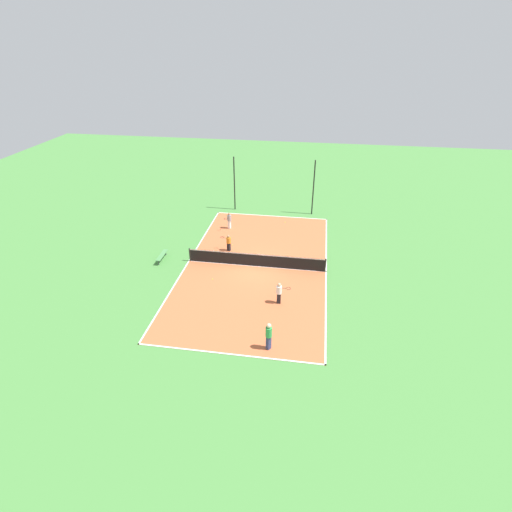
{
  "coord_description": "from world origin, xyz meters",
  "views": [
    {
      "loc": [
        4.05,
        -25.77,
        15.56
      ],
      "look_at": [
        0.0,
        0.0,
        0.9
      ],
      "focal_mm": 28.0,
      "sensor_mm": 36.0,
      "label": 1
    }
  ],
  "objects_px": {
    "tennis_ball_near_net": "(285,222)",
    "player_baseline_gray": "(229,220)",
    "player_far_white": "(279,292)",
    "player_center_orange": "(229,242)",
    "fence_post_back_left": "(234,184)",
    "fence_post_back_right": "(313,188)",
    "bench": "(162,255)",
    "tennis_ball_midcourt": "(232,245)",
    "tennis_ball_far_baseline": "(213,279)",
    "tennis_net": "(256,260)",
    "player_far_green": "(269,334)",
    "tennis_ball_left_sideline": "(227,215)"
  },
  "relations": [
    {
      "from": "tennis_ball_near_net",
      "to": "player_baseline_gray",
      "type": "bearing_deg",
      "value": -157.39
    },
    {
      "from": "player_far_white",
      "to": "tennis_ball_near_net",
      "type": "xyz_separation_m",
      "value": [
        -0.76,
        12.75,
        -0.84
      ]
    },
    {
      "from": "player_center_orange",
      "to": "fence_post_back_left",
      "type": "bearing_deg",
      "value": -61.46
    },
    {
      "from": "player_far_white",
      "to": "fence_post_back_right",
      "type": "relative_size",
      "value": 0.29
    },
    {
      "from": "bench",
      "to": "tennis_ball_midcourt",
      "type": "distance_m",
      "value": 5.87
    },
    {
      "from": "player_far_white",
      "to": "tennis_ball_far_baseline",
      "type": "bearing_deg",
      "value": 153.58
    },
    {
      "from": "player_baseline_gray",
      "to": "tennis_ball_midcourt",
      "type": "distance_m",
      "value": 3.45
    },
    {
      "from": "tennis_net",
      "to": "player_center_orange",
      "type": "height_order",
      "value": "player_center_orange"
    },
    {
      "from": "bench",
      "to": "player_far_white",
      "type": "relative_size",
      "value": 1.2
    },
    {
      "from": "player_center_orange",
      "to": "tennis_ball_near_net",
      "type": "bearing_deg",
      "value": -102.83
    },
    {
      "from": "fence_post_back_left",
      "to": "tennis_net",
      "type": "bearing_deg",
      "value": -70.45
    },
    {
      "from": "tennis_net",
      "to": "player_far_white",
      "type": "height_order",
      "value": "player_far_white"
    },
    {
      "from": "tennis_ball_far_baseline",
      "to": "fence_post_back_left",
      "type": "xyz_separation_m",
      "value": [
        -1.04,
        13.14,
        2.61
      ]
    },
    {
      "from": "player_baseline_gray",
      "to": "tennis_ball_near_net",
      "type": "xyz_separation_m",
      "value": [
        4.89,
        2.03,
        -0.82
      ]
    },
    {
      "from": "bench",
      "to": "fence_post_back_left",
      "type": "xyz_separation_m",
      "value": [
        3.57,
        10.94,
        2.27
      ]
    },
    {
      "from": "fence_post_back_right",
      "to": "tennis_ball_near_net",
      "type": "bearing_deg",
      "value": -133.66
    },
    {
      "from": "player_center_orange",
      "to": "player_baseline_gray",
      "type": "height_order",
      "value": "player_baseline_gray"
    },
    {
      "from": "player_far_green",
      "to": "fence_post_back_right",
      "type": "distance_m",
      "value": 19.77
    },
    {
      "from": "player_baseline_gray",
      "to": "tennis_ball_far_baseline",
      "type": "distance_m",
      "value": 8.68
    },
    {
      "from": "fence_post_back_left",
      "to": "fence_post_back_right",
      "type": "bearing_deg",
      "value": 0.0
    },
    {
      "from": "tennis_net",
      "to": "player_far_white",
      "type": "distance_m",
      "value": 4.98
    },
    {
      "from": "player_far_white",
      "to": "player_far_green",
      "type": "xyz_separation_m",
      "value": [
        -0.11,
        -4.4,
        0.14
      ]
    },
    {
      "from": "player_center_orange",
      "to": "fence_post_back_left",
      "type": "height_order",
      "value": "fence_post_back_left"
    },
    {
      "from": "tennis_ball_far_baseline",
      "to": "tennis_ball_left_sideline",
      "type": "relative_size",
      "value": 1.0
    },
    {
      "from": "player_baseline_gray",
      "to": "player_far_white",
      "type": "distance_m",
      "value": 12.11
    },
    {
      "from": "tennis_ball_far_baseline",
      "to": "player_far_white",
      "type": "bearing_deg",
      "value": -22.68
    },
    {
      "from": "player_center_orange",
      "to": "player_baseline_gray",
      "type": "bearing_deg",
      "value": -58.14
    },
    {
      "from": "player_center_orange",
      "to": "tennis_ball_left_sideline",
      "type": "relative_size",
      "value": 20.41
    },
    {
      "from": "bench",
      "to": "player_far_green",
      "type": "relative_size",
      "value": 1.05
    },
    {
      "from": "player_baseline_gray",
      "to": "player_center_orange",
      "type": "bearing_deg",
      "value": 29.82
    },
    {
      "from": "bench",
      "to": "player_far_white",
      "type": "height_order",
      "value": "player_far_white"
    },
    {
      "from": "bench",
      "to": "tennis_ball_left_sideline",
      "type": "relative_size",
      "value": 27.28
    },
    {
      "from": "tennis_ball_far_baseline",
      "to": "tennis_ball_left_sideline",
      "type": "bearing_deg",
      "value": 97.42
    },
    {
      "from": "tennis_ball_far_baseline",
      "to": "tennis_ball_left_sideline",
      "type": "xyz_separation_m",
      "value": [
        -1.49,
        11.41,
        0.0
      ]
    },
    {
      "from": "player_far_white",
      "to": "player_far_green",
      "type": "bearing_deg",
      "value": -95.23
    },
    {
      "from": "player_baseline_gray",
      "to": "tennis_ball_midcourt",
      "type": "xyz_separation_m",
      "value": [
        0.94,
        -3.22,
        -0.82
      ]
    },
    {
      "from": "player_center_orange",
      "to": "tennis_ball_left_sideline",
      "type": "height_order",
      "value": "player_center_orange"
    },
    {
      "from": "tennis_ball_far_baseline",
      "to": "fence_post_back_left",
      "type": "distance_m",
      "value": 13.43
    },
    {
      "from": "tennis_net",
      "to": "tennis_ball_midcourt",
      "type": "bearing_deg",
      "value": 129.25
    },
    {
      "from": "player_baseline_gray",
      "to": "tennis_ball_near_net",
      "type": "relative_size",
      "value": 22.25
    },
    {
      "from": "tennis_ball_left_sideline",
      "to": "tennis_ball_far_baseline",
      "type": "bearing_deg",
      "value": -82.58
    },
    {
      "from": "tennis_ball_near_net",
      "to": "tennis_ball_left_sideline",
      "type": "height_order",
      "value": "same"
    },
    {
      "from": "tennis_ball_near_net",
      "to": "tennis_net",
      "type": "bearing_deg",
      "value": -99.99
    },
    {
      "from": "player_baseline_gray",
      "to": "player_far_green",
      "type": "relative_size",
      "value": 0.86
    },
    {
      "from": "player_center_orange",
      "to": "player_far_green",
      "type": "xyz_separation_m",
      "value": [
        4.68,
        -10.97,
        0.24
      ]
    },
    {
      "from": "bench",
      "to": "player_baseline_gray",
      "type": "height_order",
      "value": "player_baseline_gray"
    },
    {
      "from": "player_baseline_gray",
      "to": "fence_post_back_right",
      "type": "relative_size",
      "value": 0.28
    },
    {
      "from": "player_baseline_gray",
      "to": "player_far_white",
      "type": "height_order",
      "value": "player_far_white"
    },
    {
      "from": "bench",
      "to": "player_baseline_gray",
      "type": "xyz_separation_m",
      "value": [
        3.97,
        6.43,
        0.49
      ]
    },
    {
      "from": "tennis_ball_midcourt",
      "to": "fence_post_back_right",
      "type": "bearing_deg",
      "value": 50.75
    }
  ]
}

